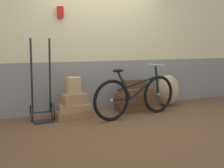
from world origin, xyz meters
The scene contains 13 objects.
ground centered at (0.00, 0.00, -0.03)m, with size 10.10×5.20×0.06m, color brown.
station_building centered at (0.01, 0.85, 1.45)m, with size 8.10×0.74×2.89m.
suitcase_0 centered at (-0.67, 0.34, 0.07)m, with size 0.61×0.37×0.13m, color olive.
suitcase_1 centered at (-0.65, 0.33, 0.19)m, with size 0.55×0.33×0.12m, color #9E754C.
suitcase_2 centered at (-0.65, 0.32, 0.34)m, with size 0.42×0.25×0.18m, color #9E754C.
suitcase_3 centered at (0.56, 0.36, 0.09)m, with size 0.68×0.36×0.17m, color brown.
suitcase_4 centered at (0.56, 0.34, 0.25)m, with size 0.69×0.37×0.16m, color brown.
suitcase_5 centered at (0.56, 0.32, 0.39)m, with size 0.59×0.33×0.12m, color brown.
suitcase_6 centered at (0.56, 0.36, 0.53)m, with size 0.41×0.22×0.17m, color brown.
wicker_basket centered at (-0.65, 0.33, 0.58)m, with size 0.26×0.26×0.29m, color tan.
luggage_trolley centered at (-1.19, 0.38, 0.33)m, with size 0.38×0.36×1.38m.
burlap_sack centered at (1.42, 0.43, 0.33)m, with size 0.48×0.41×0.66m, color tan.
bicycle centered at (0.39, -0.03, 0.37)m, with size 1.74×0.46×0.92m.
Camera 1 is at (-1.88, -3.97, 1.25)m, focal length 41.42 mm.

